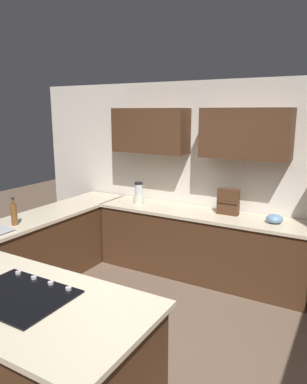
{
  "coord_description": "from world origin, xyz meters",
  "views": [
    {
      "loc": [
        -1.64,
        2.57,
        2.2
      ],
      "look_at": [
        0.58,
        -1.32,
        1.2
      ],
      "focal_mm": 33.85,
      "sensor_mm": 36.0,
      "label": 1
    }
  ],
  "objects_px": {
    "blender": "(139,194)",
    "dish_soap_bottle": "(14,214)",
    "spice_rack": "(228,202)",
    "cooktop": "(19,295)",
    "mixing_bowl": "(274,219)"
  },
  "relations": [
    {
      "from": "dish_soap_bottle",
      "to": "cooktop",
      "type": "bearing_deg",
      "value": 141.06
    },
    {
      "from": "cooktop",
      "to": "mixing_bowl",
      "type": "distance_m",
      "value": 2.97
    },
    {
      "from": "mixing_bowl",
      "to": "dish_soap_bottle",
      "type": "xyz_separation_m",
      "value": [
        2.62,
        1.58,
        0.08
      ]
    },
    {
      "from": "spice_rack",
      "to": "dish_soap_bottle",
      "type": "distance_m",
      "value": 2.62
    },
    {
      "from": "mixing_bowl",
      "to": "spice_rack",
      "type": "bearing_deg",
      "value": -7.91
    },
    {
      "from": "mixing_bowl",
      "to": "blender",
      "type": "bearing_deg",
      "value": 0.0
    },
    {
      "from": "blender",
      "to": "mixing_bowl",
      "type": "distance_m",
      "value": 1.9
    },
    {
      "from": "spice_rack",
      "to": "cooktop",
      "type": "bearing_deg",
      "value": 77.2
    },
    {
      "from": "cooktop",
      "to": "blender",
      "type": "height_order",
      "value": "blender"
    },
    {
      "from": "blender",
      "to": "dish_soap_bottle",
      "type": "bearing_deg",
      "value": 65.49
    },
    {
      "from": "dish_soap_bottle",
      "to": "blender",
      "type": "bearing_deg",
      "value": -114.51
    },
    {
      "from": "cooktop",
      "to": "blender",
      "type": "xyz_separation_m",
      "value": [
        0.67,
        -2.7,
        0.12
      ]
    },
    {
      "from": "mixing_bowl",
      "to": "spice_rack",
      "type": "distance_m",
      "value": 0.62
    },
    {
      "from": "blender",
      "to": "dish_soap_bottle",
      "type": "relative_size",
      "value": 0.94
    },
    {
      "from": "cooktop",
      "to": "spice_rack",
      "type": "relative_size",
      "value": 2.27
    }
  ]
}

